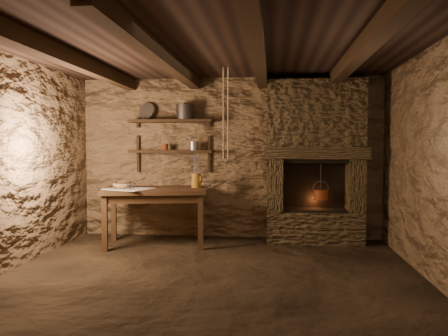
# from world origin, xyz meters

# --- Properties ---
(floor) EXTENTS (4.50, 4.50, 0.00)m
(floor) POSITION_xyz_m (0.00, 0.00, 0.00)
(floor) COLOR black
(floor) RESTS_ON ground
(back_wall) EXTENTS (4.50, 0.04, 2.40)m
(back_wall) POSITION_xyz_m (0.00, 2.00, 1.20)
(back_wall) COLOR brown
(back_wall) RESTS_ON floor
(front_wall) EXTENTS (4.50, 0.04, 2.40)m
(front_wall) POSITION_xyz_m (0.00, -2.00, 1.20)
(front_wall) COLOR brown
(front_wall) RESTS_ON floor
(left_wall) EXTENTS (0.04, 4.00, 2.40)m
(left_wall) POSITION_xyz_m (-2.25, 0.00, 1.20)
(left_wall) COLOR brown
(left_wall) RESTS_ON floor
(right_wall) EXTENTS (0.04, 4.00, 2.40)m
(right_wall) POSITION_xyz_m (2.25, 0.00, 1.20)
(right_wall) COLOR brown
(right_wall) RESTS_ON floor
(ceiling) EXTENTS (4.50, 4.00, 0.04)m
(ceiling) POSITION_xyz_m (0.00, 0.00, 2.40)
(ceiling) COLOR black
(ceiling) RESTS_ON back_wall
(beam_far_left) EXTENTS (0.14, 3.95, 0.16)m
(beam_far_left) POSITION_xyz_m (-1.50, 0.00, 2.31)
(beam_far_left) COLOR black
(beam_far_left) RESTS_ON ceiling
(beam_mid_left) EXTENTS (0.14, 3.95, 0.16)m
(beam_mid_left) POSITION_xyz_m (-0.50, 0.00, 2.31)
(beam_mid_left) COLOR black
(beam_mid_left) RESTS_ON ceiling
(beam_mid_right) EXTENTS (0.14, 3.95, 0.16)m
(beam_mid_right) POSITION_xyz_m (0.50, 0.00, 2.31)
(beam_mid_right) COLOR black
(beam_mid_right) RESTS_ON ceiling
(beam_far_right) EXTENTS (0.14, 3.95, 0.16)m
(beam_far_right) POSITION_xyz_m (1.50, 0.00, 2.31)
(beam_far_right) COLOR black
(beam_far_right) RESTS_ON ceiling
(shelf_lower) EXTENTS (1.25, 0.30, 0.04)m
(shelf_lower) POSITION_xyz_m (-0.85, 1.84, 1.30)
(shelf_lower) COLOR black
(shelf_lower) RESTS_ON back_wall
(shelf_upper) EXTENTS (1.25, 0.30, 0.04)m
(shelf_upper) POSITION_xyz_m (-0.85, 1.84, 1.75)
(shelf_upper) COLOR black
(shelf_upper) RESTS_ON back_wall
(hearth) EXTENTS (1.43, 0.51, 2.30)m
(hearth) POSITION_xyz_m (1.25, 1.77, 1.23)
(hearth) COLOR #362B1B
(hearth) RESTS_ON floor
(work_table) EXTENTS (1.51, 1.03, 0.79)m
(work_table) POSITION_xyz_m (-0.97, 1.34, 0.43)
(work_table) COLOR black
(work_table) RESTS_ON floor
(linen_cloth) EXTENTS (0.72, 0.66, 0.01)m
(linen_cloth) POSITION_xyz_m (-1.27, 1.17, 0.80)
(linen_cloth) COLOR beige
(linen_cloth) RESTS_ON work_table
(pewter_cutlery_row) EXTENTS (0.52, 0.37, 0.01)m
(pewter_cutlery_row) POSITION_xyz_m (-1.27, 1.15, 0.81)
(pewter_cutlery_row) COLOR #9C9A8E
(pewter_cutlery_row) RESTS_ON linen_cloth
(drinking_glasses) EXTENTS (0.19, 0.06, 0.08)m
(drinking_glasses) POSITION_xyz_m (-1.25, 1.28, 0.84)
(drinking_glasses) COLOR silver
(drinking_glasses) RESTS_ON linen_cloth
(stoneware_jug) EXTENTS (0.15, 0.15, 0.46)m
(stoneware_jug) POSITION_xyz_m (-0.41, 1.48, 0.99)
(stoneware_jug) COLOR #AD7821
(stoneware_jug) RESTS_ON work_table
(wooden_bowl) EXTENTS (0.32, 0.32, 0.11)m
(wooden_bowl) POSITION_xyz_m (-1.44, 1.41, 0.83)
(wooden_bowl) COLOR olive
(wooden_bowl) RESTS_ON work_table
(iron_stockpot) EXTENTS (0.34, 0.34, 0.19)m
(iron_stockpot) POSITION_xyz_m (-0.64, 1.84, 1.87)
(iron_stockpot) COLOR #302E2A
(iron_stockpot) RESTS_ON shelf_upper
(tin_pan) EXTENTS (0.29, 0.21, 0.27)m
(tin_pan) POSITION_xyz_m (-1.25, 1.94, 1.90)
(tin_pan) COLOR #999894
(tin_pan) RESTS_ON shelf_upper
(small_kettle) EXTENTS (0.19, 0.16, 0.19)m
(small_kettle) POSITION_xyz_m (-0.51, 1.84, 1.38)
(small_kettle) COLOR #999894
(small_kettle) RESTS_ON shelf_lower
(rusty_tin) EXTENTS (0.09, 0.09, 0.09)m
(rusty_tin) POSITION_xyz_m (-0.95, 1.84, 1.37)
(rusty_tin) COLOR #602713
(rusty_tin) RESTS_ON shelf_lower
(red_pot) EXTENTS (0.23, 0.23, 0.54)m
(red_pot) POSITION_xyz_m (1.33, 1.72, 0.70)
(red_pot) COLOR maroon
(red_pot) RESTS_ON hearth
(hanging_ropes) EXTENTS (0.08, 0.08, 1.20)m
(hanging_ropes) POSITION_xyz_m (0.05, 1.05, 1.80)
(hanging_ropes) COLOR #CDB490
(hanging_ropes) RESTS_ON ceiling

